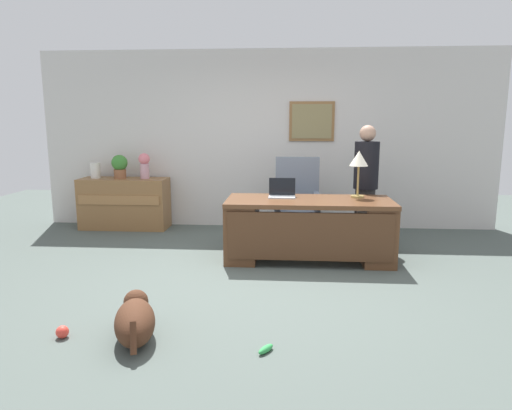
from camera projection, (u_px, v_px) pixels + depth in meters
ground_plane at (254, 281)px, 4.76m from camera, size 12.00×12.00×0.00m
back_wall at (267, 140)px, 7.07m from camera, size 7.00×0.16×2.70m
desk at (309, 227)px, 5.42m from camera, size 1.95×0.82×0.73m
credenza at (125, 203)px, 7.06m from camera, size 1.33×0.50×0.77m
armchair at (297, 205)px, 6.28m from camera, size 0.60×0.59×1.15m
person_standing at (366, 184)px, 6.04m from camera, size 0.32×0.32×1.59m
dog_lying at (135, 320)px, 3.48m from camera, size 0.46×0.76×0.30m
laptop at (282, 192)px, 5.55m from camera, size 0.32×0.22×0.22m
desk_lamp at (359, 161)px, 5.44m from camera, size 0.22×0.22×0.56m
vase_with_flowers at (144, 165)px, 6.93m from camera, size 0.17×0.17×0.39m
vase_empty at (95, 170)px, 7.00m from camera, size 0.15×0.15×0.24m
potted_plant at (120, 165)px, 6.96m from camera, size 0.24×0.24×0.36m
dog_toy_ball at (62, 332)px, 3.51m from camera, size 0.10×0.10×0.10m
dog_toy_bone at (266, 349)px, 3.29m from camera, size 0.13×0.16×0.05m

